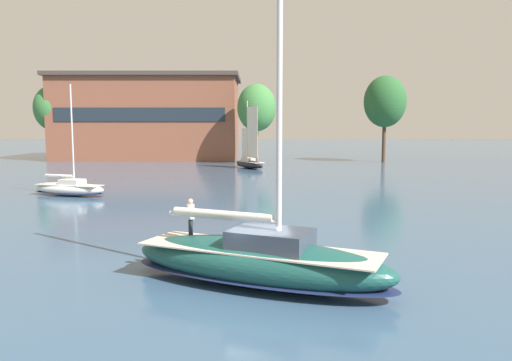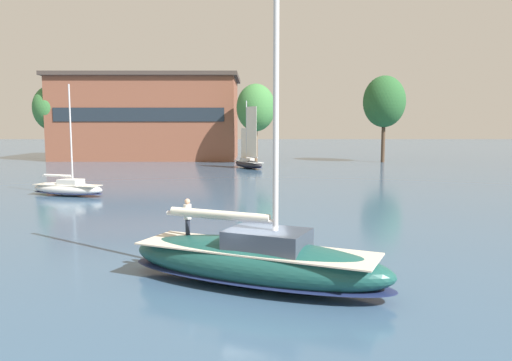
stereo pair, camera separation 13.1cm
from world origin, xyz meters
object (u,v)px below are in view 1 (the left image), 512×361
object	(u,v)px
tree_shore_center	(255,108)
sailboat_main	(257,260)
tree_shore_left	(383,102)
sailboat_moored_mid_channel	(67,188)
sailboat_moored_near_marina	(248,163)
tree_shore_right	(50,108)

from	to	relation	value
tree_shore_center	sailboat_main	bearing A→B (deg)	-90.00
tree_shore_left	sailboat_moored_mid_channel	size ratio (longest dim) A/B	1.47
sailboat_moored_near_marina	tree_shore_left	bearing A→B (deg)	27.82
sailboat_main	sailboat_moored_near_marina	xyz separation A→B (m)	(-1.10, 54.12, -0.22)
tree_shore_left	sailboat_moored_mid_channel	bearing A→B (deg)	-133.79
tree_shore_left	tree_shore_right	bearing A→B (deg)	176.58
tree_shore_center	tree_shore_right	distance (m)	36.88
tree_shore_left	tree_shore_right	xyz separation A→B (m)	(-58.18, 3.48, -1.01)
tree_shore_right	sailboat_moored_near_marina	size ratio (longest dim) A/B	1.34
tree_shore_right	sailboat_main	size ratio (longest dim) A/B	0.85
tree_shore_left	sailboat_moored_near_marina	size ratio (longest dim) A/B	1.48
sailboat_moored_mid_channel	sailboat_main	bearing A→B (deg)	-56.09
tree_shore_left	tree_shore_center	world-z (taller)	tree_shore_left
sailboat_moored_mid_channel	sailboat_moored_near_marina	bearing A→B (deg)	60.69
sailboat_main	tree_shore_right	bearing A→B (deg)	117.49
sailboat_moored_near_marina	tree_shore_center	bearing A→B (deg)	83.04
tree_shore_right	sailboat_moored_near_marina	world-z (taller)	tree_shore_right
sailboat_moored_near_marina	sailboat_moored_mid_channel	bearing A→B (deg)	-119.31
tree_shore_left	sailboat_main	distance (m)	70.39
tree_shore_center	sailboat_main	size ratio (longest dim) A/B	0.84
tree_shore_left	sailboat_main	xyz separation A→B (m)	(-21.90, -66.25, -9.25)
tree_shore_left	sailboat_moored_near_marina	xyz separation A→B (m)	(-23.00, -12.13, -9.47)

